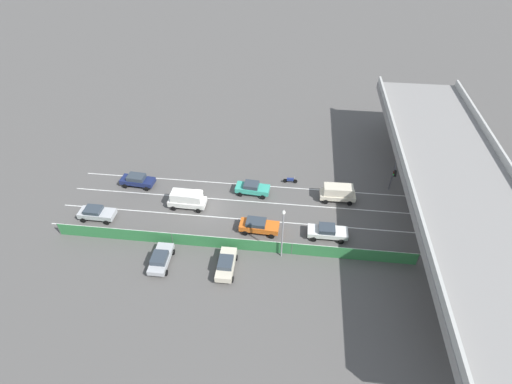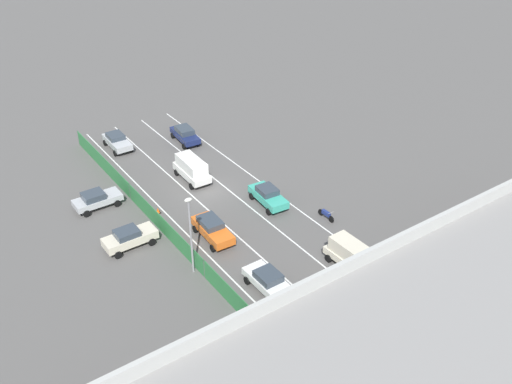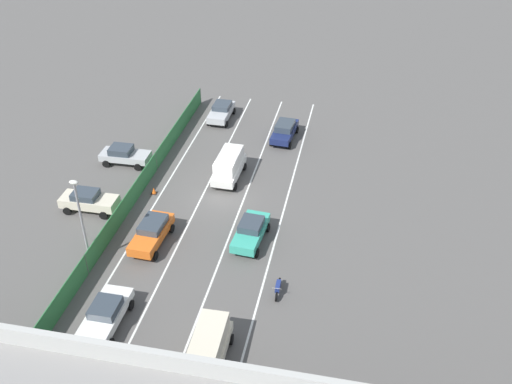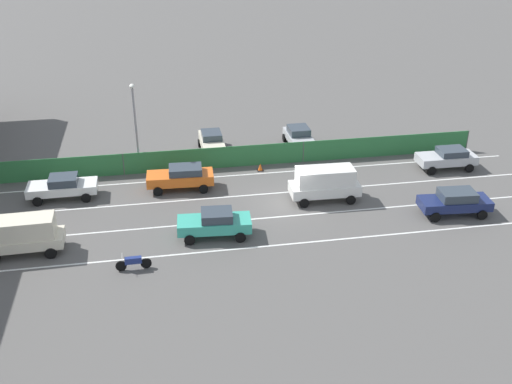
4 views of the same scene
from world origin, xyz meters
TOP-DOWN VIEW (x-y plane):
  - ground_plane at (0.00, 0.00)m, footprint 300.00×300.00m
  - lane_line_left_edge at (-5.01, 4.18)m, footprint 0.14×44.37m
  - lane_line_mid_left at (-1.67, 4.18)m, footprint 0.14×44.37m
  - lane_line_mid_right at (1.67, 4.18)m, footprint 0.14×44.37m
  - lane_line_right_edge at (5.01, 4.18)m, footprint 0.14×44.37m
  - green_fence at (6.57, 4.18)m, footprint 0.10×40.47m
  - car_sedan_white at (3.47, 14.86)m, footprint 2.02×4.58m
  - car_van_cream at (-3.26, 16.30)m, footprint 2.10×4.48m
  - car_taxi_teal at (-3.30, 5.36)m, footprint 2.22×4.50m
  - car_sedan_silver at (3.50, -12.80)m, footprint 2.07×4.33m
  - car_sedan_navy at (-3.23, -10.05)m, footprint 2.22×4.59m
  - car_van_white at (0.19, -2.40)m, footprint 2.17×4.68m
  - car_taxi_orange at (3.49, 6.91)m, footprint 2.14×4.65m
  - motorcycle at (-6.08, 10.16)m, footprint 0.60×1.95m
  - parked_wagon_silver at (9.61, -2.96)m, footprint 4.24×2.06m
  - parked_sedan_cream at (9.59, 4.13)m, footprint 4.33×1.96m
  - street_lamp at (6.93, 9.80)m, footprint 0.60×0.36m
  - traffic_cone at (5.56, 0.98)m, footprint 0.47×0.47m

SIDE VIEW (x-z plane):
  - ground_plane at x=0.00m, z-range 0.00..0.00m
  - lane_line_left_edge at x=-5.01m, z-range 0.00..0.01m
  - lane_line_mid_left at x=-1.67m, z-range 0.00..0.01m
  - lane_line_mid_right at x=1.67m, z-range 0.00..0.01m
  - lane_line_right_edge at x=5.01m, z-range 0.00..0.01m
  - traffic_cone at x=5.56m, z-range -0.02..0.53m
  - motorcycle at x=-6.08m, z-range -0.01..0.93m
  - green_fence at x=6.57m, z-range 0.00..1.65m
  - car_sedan_white at x=3.47m, z-range 0.08..1.66m
  - parked_wagon_silver at x=9.61m, z-range 0.08..1.68m
  - car_sedan_silver at x=3.50m, z-range 0.10..1.67m
  - car_taxi_teal at x=-3.30m, z-range 0.08..1.74m
  - car_sedan_navy at x=-3.23m, z-range 0.09..1.74m
  - parked_sedan_cream at x=9.59m, z-range 0.08..1.76m
  - car_taxi_orange at x=3.49m, z-range 0.10..1.77m
  - car_van_cream at x=-3.26m, z-range 0.14..2.35m
  - car_van_white at x=0.19m, z-range 0.14..2.41m
  - street_lamp at x=6.93m, z-range 0.75..7.40m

